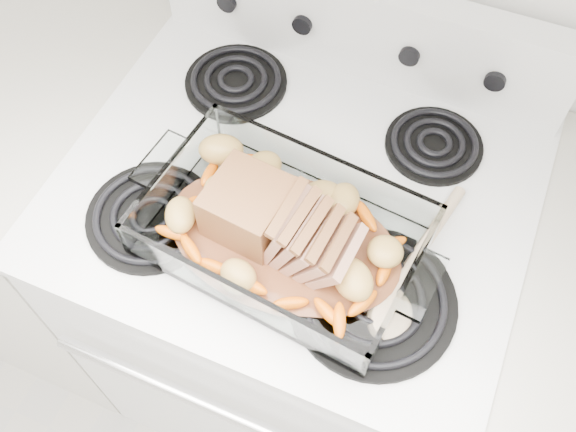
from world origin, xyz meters
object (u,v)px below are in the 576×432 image
at_px(baking_dish, 283,235).
at_px(pork_roast, 269,220).
at_px(electric_range, 295,294).
at_px(counter_left, 51,203).

xyz_separation_m(baking_dish, pork_roast, (-0.02, 0.00, 0.03)).
distance_m(electric_range, pork_roast, 0.53).
bearing_deg(pork_roast, counter_left, 157.67).
bearing_deg(baking_dish, electric_range, 108.09).
relative_size(electric_range, counter_left, 1.20).
distance_m(electric_range, counter_left, 0.67).
relative_size(counter_left, baking_dish, 2.26).
distance_m(counter_left, baking_dish, 0.86).
height_order(counter_left, pork_roast, pork_roast).
bearing_deg(counter_left, electric_range, 0.10).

